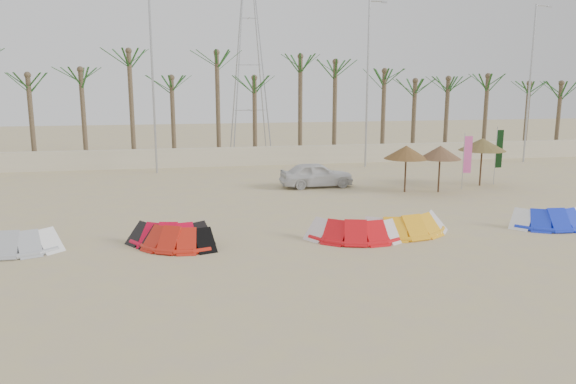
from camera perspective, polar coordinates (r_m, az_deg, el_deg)
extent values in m
plane|color=tan|center=(18.12, 3.49, -7.75)|extent=(120.00, 120.00, 0.00)
cube|color=beige|center=(39.19, -4.27, 3.64)|extent=(60.00, 0.30, 1.30)
cylinder|color=brown|center=(41.37, -24.36, 6.69)|extent=(0.32, 0.32, 6.50)
ellipsoid|color=#194719|center=(41.29, -24.74, 11.18)|extent=(4.00, 4.00, 2.40)
cylinder|color=brown|center=(40.19, -10.29, 7.41)|extent=(0.32, 0.32, 6.50)
ellipsoid|color=#194719|center=(40.10, -10.46, 12.04)|extent=(4.00, 4.00, 2.40)
cylinder|color=brown|center=(41.46, 3.79, 7.69)|extent=(0.32, 0.32, 6.50)
ellipsoid|color=#194719|center=(41.37, 3.85, 12.18)|extent=(4.00, 4.00, 2.40)
cylinder|color=brown|center=(44.97, 16.35, 7.55)|extent=(0.32, 0.32, 6.50)
ellipsoid|color=#194719|center=(44.89, 16.59, 11.68)|extent=(4.00, 4.00, 2.40)
cylinder|color=brown|center=(49.09, 24.79, 7.25)|extent=(0.32, 0.32, 6.50)
ellipsoid|color=#194719|center=(49.01, 25.11, 11.03)|extent=(4.00, 4.00, 2.40)
cylinder|color=#A5A8AD|center=(36.65, -13.55, 10.43)|extent=(0.14, 0.14, 11.00)
cylinder|color=#A5A8AD|center=(38.58, 8.07, 10.66)|extent=(0.14, 0.14, 11.00)
cylinder|color=#A5A8AD|center=(39.05, 9.03, 18.59)|extent=(1.00, 0.08, 0.08)
cube|color=#A5A8AD|center=(39.21, 9.76, 18.47)|extent=(0.35, 0.14, 0.10)
cylinder|color=#A5A8AD|center=(43.87, 23.34, 9.94)|extent=(0.14, 0.14, 11.00)
cylinder|color=#A5A8AD|center=(44.42, 24.47, 16.86)|extent=(1.00, 0.08, 0.08)
cube|color=#A5A8AD|center=(44.69, 25.02, 16.71)|extent=(0.35, 0.14, 0.10)
cylinder|color=#9DA1A7|center=(21.78, -26.24, -5.36)|extent=(2.94, 0.21, 0.20)
cube|color=white|center=(21.50, -22.81, -4.86)|extent=(0.60, 1.10, 0.40)
cylinder|color=red|center=(21.05, -11.90, -4.95)|extent=(2.76, 0.72, 0.20)
cube|color=black|center=(21.18, -15.28, -4.59)|extent=(0.80, 1.19, 0.40)
cube|color=black|center=(21.11, -8.52, -4.36)|extent=(0.80, 1.19, 0.40)
cylinder|color=red|center=(20.47, -11.45, -5.41)|extent=(2.52, 1.37, 0.20)
cube|color=black|center=(20.59, -14.86, -5.03)|extent=(1.02, 1.25, 0.40)
cube|color=black|center=(20.53, -8.05, -4.80)|extent=(1.02, 1.25, 0.40)
cylinder|color=red|center=(21.24, 6.82, -4.64)|extent=(3.25, 1.06, 0.20)
cube|color=silver|center=(20.91, 2.83, -4.40)|extent=(0.87, 1.22, 0.40)
cube|color=silver|center=(21.77, 10.51, -3.94)|extent=(0.87, 1.22, 0.40)
cylinder|color=#FFAB18|center=(22.28, 11.89, -4.03)|extent=(3.35, 0.91, 0.20)
cube|color=silver|center=(21.81, 8.09, -3.83)|extent=(0.82, 1.20, 0.40)
cube|color=silver|center=(22.95, 15.34, -3.36)|extent=(0.82, 1.20, 0.40)
cylinder|color=#172EDD|center=(25.22, 25.20, -3.09)|extent=(3.06, 0.47, 0.20)
cube|color=white|center=(24.50, 22.47, -2.90)|extent=(0.69, 1.15, 0.40)
cylinder|color=#4C331E|center=(30.44, 11.85, 2.22)|extent=(0.10, 0.10, 2.40)
cone|color=brown|center=(30.31, 11.92, 3.99)|extent=(2.37, 2.37, 0.70)
cylinder|color=#4C331E|center=(30.87, 15.12, 2.18)|extent=(0.10, 0.10, 2.39)
cone|color=brown|center=(30.73, 15.21, 3.92)|extent=(2.22, 2.22, 0.70)
cylinder|color=#4C331E|center=(33.44, 19.02, 2.82)|extent=(0.10, 0.10, 2.59)
cone|color=brown|center=(33.31, 19.14, 4.60)|extent=(2.62, 2.62, 0.70)
cylinder|color=#A5A8AD|center=(31.93, 17.38, 2.99)|extent=(0.04, 0.04, 3.09)
cube|color=#FF5BBD|center=(31.98, 17.77, 3.65)|extent=(0.41, 0.12, 2.01)
cylinder|color=#A5A8AD|center=(33.93, 20.33, 3.45)|extent=(0.04, 0.04, 3.30)
cube|color=black|center=(34.00, 20.69, 4.11)|extent=(0.42, 0.05, 2.15)
imported|color=silver|center=(31.39, 2.91, 1.79)|extent=(4.15, 1.86, 1.39)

